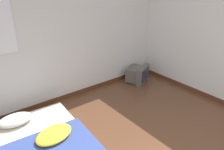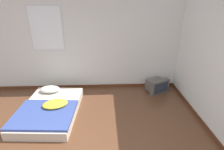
# 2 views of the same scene
# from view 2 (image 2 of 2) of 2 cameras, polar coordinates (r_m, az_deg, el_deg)

# --- Properties ---
(wall_back) EXTENTS (7.26, 0.08, 2.60)m
(wall_back) POSITION_cam_2_polar(r_m,az_deg,el_deg) (4.83, -7.22, 9.80)
(wall_back) COLOR silver
(wall_back) RESTS_ON ground_plane
(mattress_bed) EXTENTS (1.34, 1.84, 0.34)m
(mattress_bed) POSITION_cam_2_polar(r_m,az_deg,el_deg) (4.32, -19.63, -10.35)
(mattress_bed) COLOR beige
(mattress_bed) RESTS_ON ground_plane
(crt_tv) EXTENTS (0.64, 0.59, 0.40)m
(crt_tv) POSITION_cam_2_polar(r_m,az_deg,el_deg) (5.09, 14.36, -3.37)
(crt_tv) COLOR #56514C
(crt_tv) RESTS_ON ground_plane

